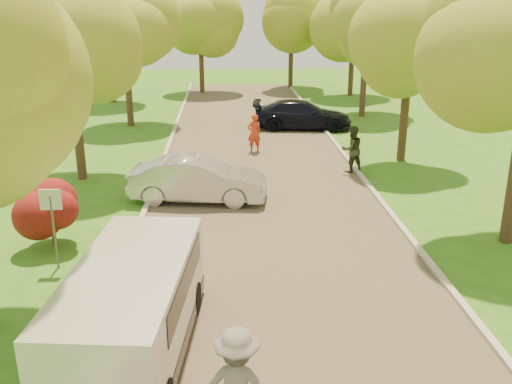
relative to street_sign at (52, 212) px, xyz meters
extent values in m
plane|color=#316D19|center=(5.80, -4.00, -1.56)|extent=(100.00, 100.00, 0.00)
cube|color=#4C4438|center=(5.80, 4.00, -1.56)|extent=(8.00, 60.00, 0.01)
cube|color=#B2AD9E|center=(1.75, 4.00, -1.50)|extent=(0.18, 60.00, 0.12)
cube|color=#B2AD9E|center=(9.85, 4.00, -1.50)|extent=(0.18, 60.00, 0.12)
cylinder|color=#59595E|center=(0.00, 0.00, -0.56)|extent=(0.06, 0.06, 2.00)
cube|color=white|center=(0.00, 0.00, 0.34)|extent=(0.55, 0.04, 0.55)
cylinder|color=#382619|center=(-0.50, 1.50, -1.21)|extent=(0.12, 0.12, 0.70)
sphere|color=#590F0F|center=(-0.50, 1.50, -0.46)|extent=(1.70, 1.70, 1.70)
cylinder|color=#382619|center=(-1.20, 8.00, 0.01)|extent=(0.36, 0.36, 3.15)
sphere|color=olive|center=(-1.20, 8.00, 2.85)|extent=(4.20, 4.20, 4.20)
sphere|color=olive|center=(-0.57, 8.00, 3.48)|extent=(3.15, 3.15, 3.15)
cylinder|color=#382619|center=(-0.80, 18.00, 0.35)|extent=(0.36, 0.36, 3.83)
sphere|color=olive|center=(-0.80, 18.00, 3.70)|extent=(4.80, 4.80, 4.80)
sphere|color=olive|center=(-0.08, 18.00, 4.42)|extent=(3.60, 3.60, 3.60)
cylinder|color=#382619|center=(12.20, 10.00, 0.12)|extent=(0.36, 0.36, 3.38)
sphere|color=olive|center=(12.20, 10.00, 3.13)|extent=(4.40, 4.40, 4.40)
sphere|color=olive|center=(12.86, 10.00, 3.79)|extent=(3.30, 3.30, 3.30)
cylinder|color=#382619|center=(12.80, 20.00, 0.46)|extent=(0.36, 0.36, 4.05)
sphere|color=olive|center=(12.80, 20.00, 4.05)|extent=(5.20, 5.20, 5.20)
sphere|color=olive|center=(13.58, 20.00, 4.83)|extent=(3.90, 3.90, 3.90)
cylinder|color=#382619|center=(-3.20, 26.00, 0.24)|extent=(0.36, 0.36, 3.60)
sphere|color=olive|center=(-3.20, 26.00, 3.54)|extent=(5.00, 5.00, 5.00)
sphere|color=olive|center=(-2.45, 26.00, 4.29)|extent=(3.75, 3.75, 3.75)
cylinder|color=#382619|center=(13.80, 28.00, 0.35)|extent=(0.36, 0.36, 3.83)
sphere|color=olive|center=(13.80, 28.00, 3.76)|extent=(5.00, 5.00, 5.00)
sphere|color=olive|center=(14.55, 28.00, 4.51)|extent=(3.75, 3.75, 3.75)
cylinder|color=#382619|center=(2.80, 30.00, 0.12)|extent=(0.36, 0.36, 3.38)
sphere|color=olive|center=(2.80, 30.00, 3.25)|extent=(4.80, 4.80, 4.80)
sphere|color=olive|center=(3.52, 30.00, 3.97)|extent=(3.60, 3.60, 3.60)
cylinder|color=#382619|center=(9.80, 32.00, 0.24)|extent=(0.36, 0.36, 3.60)
sphere|color=olive|center=(9.80, 32.00, 3.54)|extent=(5.00, 5.00, 5.00)
sphere|color=olive|center=(10.55, 32.00, 4.29)|extent=(3.75, 3.75, 3.75)
cube|color=silver|center=(2.60, -4.08, -0.49)|extent=(2.57, 5.34, 1.77)
cube|color=black|center=(2.60, -4.08, -1.24)|extent=(2.60, 5.45, 0.32)
cube|color=black|center=(2.63, -3.82, -0.06)|extent=(2.44, 3.85, 0.59)
cylinder|color=black|center=(1.87, -2.28, -1.21)|extent=(0.33, 0.73, 0.71)
cylinder|color=black|center=(3.69, -2.47, -1.21)|extent=(0.33, 0.73, 0.71)
imported|color=#B7B7BC|center=(3.50, 5.10, -0.78)|extent=(4.92, 2.27, 1.56)
imported|color=black|center=(8.70, 16.69, -0.79)|extent=(5.55, 2.76, 1.55)
imported|color=#B8361B|center=(5.81, 11.79, -0.67)|extent=(0.73, 0.57, 1.78)
imported|color=#2C341F|center=(9.60, 8.30, -0.61)|extent=(1.10, 0.96, 1.92)
camera|label=1|loc=(4.45, -13.90, 5.14)|focal=40.00mm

